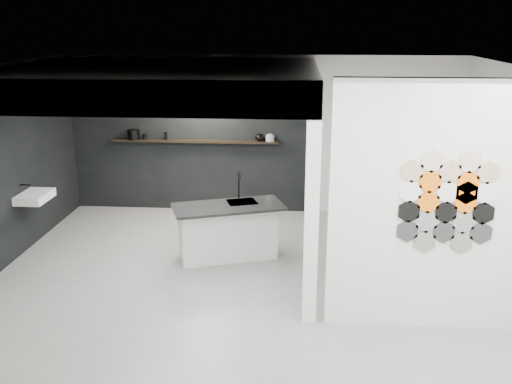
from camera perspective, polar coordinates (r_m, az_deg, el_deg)
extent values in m
cube|color=slate|center=(7.80, -0.91, -8.78)|extent=(7.00, 6.00, 0.01)
cube|color=silver|center=(6.50, 18.09, -1.59)|extent=(2.45, 0.15, 2.80)
cube|color=black|center=(10.40, -6.59, 4.53)|extent=(4.40, 0.04, 2.35)
cube|color=black|center=(9.27, -22.23, 1.88)|extent=(0.04, 4.00, 2.35)
cube|color=silver|center=(8.28, -9.50, 10.95)|extent=(4.40, 4.00, 0.40)
cube|color=silver|center=(6.39, 5.56, -3.27)|extent=(0.16, 0.16, 2.35)
cube|color=silver|center=(6.44, -13.54, 9.12)|extent=(4.40, 0.16, 0.40)
cube|color=silver|center=(9.08, -21.26, -0.44)|extent=(0.40, 0.60, 0.12)
cube|color=black|center=(10.25, -6.18, 5.08)|extent=(3.00, 0.15, 0.04)
cube|color=silver|center=(8.35, -2.86, -4.03)|extent=(1.47, 0.94, 0.79)
cube|color=black|center=(8.14, -2.79, -1.48)|extent=(1.71, 1.18, 0.04)
cube|color=black|center=(8.30, -1.42, -1.03)|extent=(0.51, 0.47, 0.01)
cylinder|color=black|center=(8.41, -1.73, 0.58)|extent=(0.03, 0.03, 0.37)
torus|color=black|center=(8.31, -1.65, 1.70)|extent=(0.06, 0.13, 0.13)
cylinder|color=black|center=(10.49, -12.13, 5.66)|extent=(0.28, 0.28, 0.17)
ellipsoid|color=black|center=(10.09, 0.35, 5.49)|extent=(0.18, 0.18, 0.13)
cylinder|color=gray|center=(10.08, 1.41, 5.41)|extent=(0.19, 0.19, 0.11)
cylinder|color=gray|center=(10.08, 1.41, 5.46)|extent=(0.09, 0.09, 0.13)
cylinder|color=black|center=(10.34, -9.02, 5.58)|extent=(0.07, 0.07, 0.14)
cylinder|color=black|center=(10.44, -11.08, 5.45)|extent=(0.09, 0.09, 0.09)
cylinder|color=#2D2D2D|center=(6.42, 14.90, -3.79)|extent=(0.26, 0.02, 0.26)
cylinder|color=black|center=(6.35, 15.05, -1.89)|extent=(0.26, 0.02, 0.26)
cylinder|color=white|center=(6.28, 15.20, 0.06)|extent=(0.26, 0.02, 0.26)
cylinder|color=tan|center=(6.23, 15.36, 2.05)|extent=(0.26, 0.02, 0.26)
cylinder|color=#66635E|center=(6.50, 16.52, -4.74)|extent=(0.26, 0.02, 0.26)
cylinder|color=silver|center=(6.43, 16.68, -2.87)|extent=(0.26, 0.02, 0.26)
cylinder|color=orange|center=(6.36, 16.85, -0.95)|extent=(0.26, 0.02, 0.26)
cylinder|color=orange|center=(6.29, 17.02, 1.00)|extent=(0.26, 0.02, 0.26)
cylinder|color=beige|center=(6.24, 17.20, 2.99)|extent=(0.26, 0.02, 0.26)
cylinder|color=#2D2D2D|center=(6.51, 18.28, -3.82)|extent=(0.26, 0.02, 0.26)
cylinder|color=black|center=(6.44, 18.46, -1.94)|extent=(0.26, 0.02, 0.26)
cylinder|color=white|center=(6.37, 18.65, -0.02)|extent=(0.26, 0.02, 0.26)
cylinder|color=tan|center=(6.31, 18.84, 1.94)|extent=(0.26, 0.02, 0.26)
cylinder|color=#66635E|center=(6.60, 19.84, -4.74)|extent=(0.26, 0.02, 0.26)
cylinder|color=silver|center=(6.52, 20.04, -2.90)|extent=(0.26, 0.02, 0.26)
cylinder|color=orange|center=(6.45, 20.23, -1.01)|extent=(0.26, 0.02, 0.26)
cylinder|color=orange|center=(6.39, 20.43, 0.91)|extent=(0.26, 0.02, 0.26)
cylinder|color=beige|center=(6.34, 20.64, 2.87)|extent=(0.26, 0.02, 0.26)
cylinder|color=#2D2D2D|center=(6.61, 21.57, -3.83)|extent=(0.26, 0.02, 0.26)
cylinder|color=black|center=(6.54, 21.78, -1.98)|extent=(0.26, 0.02, 0.26)
cylinder|color=white|center=(6.48, 21.99, -0.09)|extent=(0.26, 0.02, 0.26)
cylinder|color=tan|center=(6.42, 22.21, 1.83)|extent=(0.26, 0.02, 0.26)
cylinder|color=orange|center=(6.42, 20.33, -0.06)|extent=(0.26, 0.02, 0.26)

